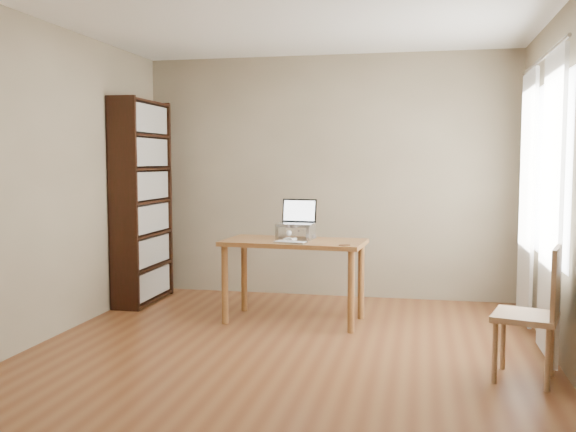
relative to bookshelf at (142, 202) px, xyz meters
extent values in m
cube|color=#5D3118|center=(1.83, -1.55, -1.06)|extent=(4.00, 4.50, 0.02)
cube|color=white|center=(1.83, -1.55, 1.56)|extent=(4.00, 4.50, 0.02)
cube|color=#75674F|center=(1.83, 0.71, 0.25)|extent=(4.00, 0.02, 2.60)
cube|color=#75674F|center=(1.83, -3.81, 0.25)|extent=(4.00, 0.02, 2.60)
cube|color=#75674F|center=(-0.18, -1.55, 0.25)|extent=(0.02, 4.50, 2.60)
cube|color=#75674F|center=(3.84, -1.55, 0.25)|extent=(0.02, 4.50, 2.60)
cube|color=white|center=(3.81, -0.75, 0.35)|extent=(0.01, 1.80, 1.40)
cube|color=black|center=(-0.01, -0.43, 0.00)|extent=(0.30, 0.04, 2.10)
cube|color=black|center=(-0.01, 0.43, 0.00)|extent=(0.30, 0.04, 2.10)
cube|color=black|center=(-0.15, 0.00, 0.00)|extent=(0.02, 0.90, 2.10)
cube|color=black|center=(-0.01, 0.00, -1.02)|extent=(0.30, 0.84, 0.02)
cube|color=black|center=(0.02, 0.00, -0.85)|extent=(0.20, 0.78, 0.28)
cube|color=black|center=(-0.01, 0.00, -0.68)|extent=(0.30, 0.84, 0.03)
cube|color=black|center=(0.02, 0.00, -0.51)|extent=(0.20, 0.78, 0.28)
cube|color=black|center=(-0.01, 0.00, -0.34)|extent=(0.30, 0.84, 0.02)
cube|color=black|center=(0.02, 0.00, -0.17)|extent=(0.20, 0.78, 0.28)
cube|color=black|center=(-0.01, 0.00, 0.00)|extent=(0.30, 0.84, 0.02)
cube|color=black|center=(0.02, 0.00, 0.17)|extent=(0.20, 0.78, 0.28)
cube|color=black|center=(-0.01, 0.00, 0.34)|extent=(0.30, 0.84, 0.02)
cube|color=black|center=(0.02, 0.00, 0.51)|extent=(0.20, 0.78, 0.28)
cube|color=black|center=(-0.01, 0.00, 0.68)|extent=(0.30, 0.84, 0.02)
cube|color=black|center=(0.02, 0.00, 0.85)|extent=(0.20, 0.78, 0.28)
cube|color=black|center=(-0.01, 0.00, 1.02)|extent=(0.30, 0.84, 0.03)
cube|color=white|center=(3.75, -1.30, 0.10)|extent=(0.03, 0.70, 2.20)
cube|color=white|center=(3.75, -0.20, 0.10)|extent=(0.03, 0.70, 2.20)
cylinder|color=silver|center=(3.75, -0.75, 1.23)|extent=(0.03, 1.90, 0.03)
cube|color=brown|center=(1.70, -0.49, -0.32)|extent=(1.32, 0.73, 0.04)
cylinder|color=brown|center=(1.13, -0.23, -0.70)|extent=(0.06, 0.06, 0.71)
cylinder|color=brown|center=(2.28, -0.23, -0.70)|extent=(0.06, 0.06, 0.71)
cylinder|color=brown|center=(1.13, -0.75, -0.70)|extent=(0.06, 0.06, 0.71)
cylinder|color=brown|center=(2.28, -0.75, -0.70)|extent=(0.06, 0.06, 0.71)
cube|color=silver|center=(1.56, -0.41, -0.24)|extent=(0.03, 0.25, 0.12)
cube|color=silver|center=(1.85, -0.41, -0.24)|extent=(0.03, 0.25, 0.12)
cube|color=silver|center=(1.70, -0.41, -0.17)|extent=(0.32, 0.25, 0.01)
cube|color=silver|center=(1.70, -0.41, -0.16)|extent=(0.34, 0.25, 0.02)
cube|color=black|center=(1.70, -0.28, -0.04)|extent=(0.33, 0.07, 0.22)
cube|color=white|center=(1.70, -0.28, -0.04)|extent=(0.30, 0.06, 0.19)
cube|color=silver|center=(1.72, -0.71, -0.29)|extent=(0.30, 0.17, 0.02)
cube|color=silver|center=(1.72, -0.71, -0.28)|extent=(0.28, 0.15, 0.00)
cylinder|color=#532B1C|center=(2.20, -0.76, -0.30)|extent=(0.10, 0.10, 0.01)
ellipsoid|color=#403832|center=(1.72, -0.38, -0.23)|extent=(0.19, 0.43, 0.15)
ellipsoid|color=#403832|center=(1.72, -0.27, -0.23)|extent=(0.17, 0.18, 0.13)
ellipsoid|color=#403832|center=(1.72, -0.57, -0.20)|extent=(0.11, 0.11, 0.10)
ellipsoid|color=silver|center=(1.72, -0.53, -0.24)|extent=(0.10, 0.10, 0.09)
sphere|color=silver|center=(1.72, -0.61, -0.22)|extent=(0.05, 0.05, 0.05)
cone|color=#403832|center=(1.69, -0.57, -0.16)|extent=(0.04, 0.04, 0.05)
cone|color=#403832|center=(1.74, -0.57, -0.16)|extent=(0.04, 0.04, 0.05)
cylinder|color=silver|center=(1.69, -0.58, -0.28)|extent=(0.03, 0.10, 0.03)
cylinder|color=silver|center=(1.75, -0.58, -0.28)|extent=(0.03, 0.10, 0.03)
cylinder|color=#403832|center=(1.81, -0.25, -0.28)|extent=(0.15, 0.23, 0.03)
cube|color=tan|center=(3.53, -1.73, -0.62)|extent=(0.50, 0.50, 0.04)
cylinder|color=tan|center=(3.37, -1.90, -0.83)|extent=(0.04, 0.04, 0.43)
cylinder|color=tan|center=(3.70, -1.90, -0.83)|extent=(0.04, 0.04, 0.43)
cylinder|color=tan|center=(3.37, -1.57, -0.83)|extent=(0.04, 0.04, 0.43)
cylinder|color=tan|center=(3.70, -1.57, -0.83)|extent=(0.04, 0.04, 0.43)
cube|color=tan|center=(3.72, -1.73, -0.38)|extent=(0.13, 0.38, 0.48)
camera|label=1|loc=(2.84, -6.18, 0.42)|focal=40.00mm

